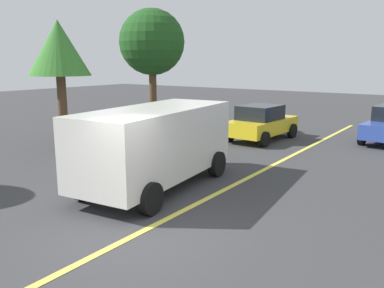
# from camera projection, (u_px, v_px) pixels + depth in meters

# --- Properties ---
(ground_plane) EXTENTS (80.00, 80.00, 0.00)m
(ground_plane) POSITION_uv_depth(u_px,v_px,m) (140.00, 233.00, 8.08)
(ground_plane) COLOR #38383A
(lane_marking_centre) EXTENTS (28.00, 0.16, 0.01)m
(lane_marking_centre) POSITION_uv_depth(u_px,v_px,m) (217.00, 193.00, 10.48)
(lane_marking_centre) COLOR #E0D14C
(white_van) EXTENTS (5.39, 2.72, 2.20)m
(white_van) POSITION_uv_depth(u_px,v_px,m) (157.00, 142.00, 10.81)
(white_van) COLOR silver
(white_van) RESTS_ON ground_plane
(car_yellow_crossing) EXTENTS (3.94, 2.13, 1.55)m
(car_yellow_crossing) POSITION_uv_depth(u_px,v_px,m) (261.00, 122.00, 17.54)
(car_yellow_crossing) COLOR gold
(car_yellow_crossing) RESTS_ON ground_plane
(tree_left_verge) EXTENTS (3.14, 3.14, 5.91)m
(tree_left_verge) POSITION_uv_depth(u_px,v_px,m) (152.00, 43.00, 19.02)
(tree_left_verge) COLOR #513823
(tree_left_verge) RESTS_ON ground_plane
(tree_right_verge) EXTENTS (2.38, 2.38, 4.99)m
(tree_right_verge) POSITION_uv_depth(u_px,v_px,m) (59.00, 50.00, 15.28)
(tree_right_verge) COLOR #513823
(tree_right_verge) RESTS_ON ground_plane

